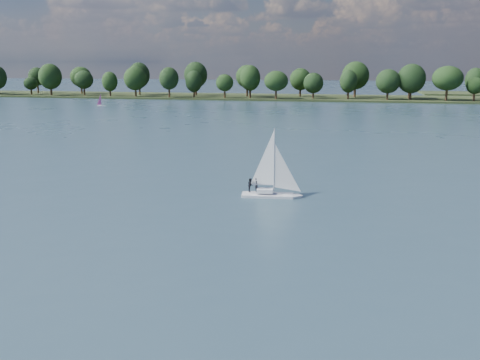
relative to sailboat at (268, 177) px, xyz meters
name	(u,v)px	position (x,y,z in m)	size (l,w,h in m)	color
ground	(284,130)	(-6.14, 64.79, -2.42)	(700.00, 700.00, 0.00)	#233342
far_shore	(315,99)	(-6.14, 176.79, -2.42)	(660.00, 40.00, 1.50)	black
sailboat	(268,177)	(0.00, 0.00, 0.00)	(6.70, 2.38, 8.65)	silver
dinghy_pink	(101,103)	(-79.53, 119.96, -1.31)	(3.12, 2.45, 4.69)	white
treeline	(276,80)	(-23.14, 172.90, 5.62)	(563.17, 73.24, 17.30)	black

